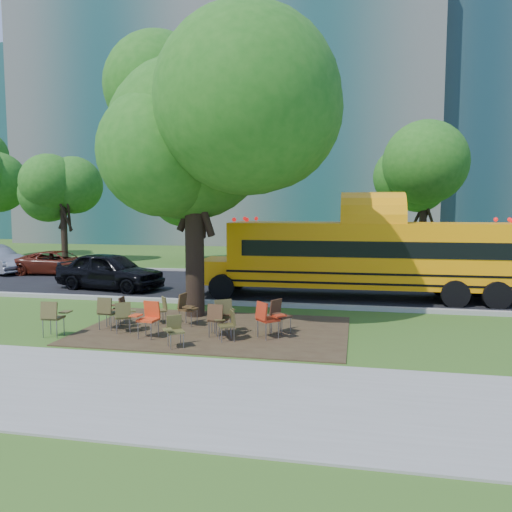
% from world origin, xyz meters
% --- Properties ---
extents(ground, '(160.00, 160.00, 0.00)m').
position_xyz_m(ground, '(0.00, 0.00, 0.00)').
color(ground, '#31591B').
rests_on(ground, ground).
extents(sidewalk, '(60.00, 4.00, 0.04)m').
position_xyz_m(sidewalk, '(0.00, -5.00, 0.02)').
color(sidewalk, gray).
rests_on(sidewalk, ground).
extents(dirt_patch, '(7.00, 4.50, 0.03)m').
position_xyz_m(dirt_patch, '(1.00, -0.50, 0.01)').
color(dirt_patch, '#382819').
rests_on(dirt_patch, ground).
extents(asphalt_road, '(80.00, 8.00, 0.04)m').
position_xyz_m(asphalt_road, '(0.00, 7.00, 0.02)').
color(asphalt_road, black).
rests_on(asphalt_road, ground).
extents(kerb_near, '(80.00, 0.25, 0.14)m').
position_xyz_m(kerb_near, '(0.00, 3.00, 0.07)').
color(kerb_near, gray).
rests_on(kerb_near, ground).
extents(kerb_far, '(80.00, 0.25, 0.14)m').
position_xyz_m(kerb_far, '(0.00, 11.10, 0.07)').
color(kerb_far, gray).
rests_on(kerb_far, ground).
extents(building_main, '(38.00, 16.00, 22.00)m').
position_xyz_m(building_main, '(-8.00, 36.00, 11.00)').
color(building_main, slate).
rests_on(building_main, ground).
extents(bg_tree_0, '(5.20, 5.20, 7.18)m').
position_xyz_m(bg_tree_0, '(-12.00, 13.00, 4.57)').
color(bg_tree_0, black).
rests_on(bg_tree_0, ground).
extents(bg_tree_2, '(4.80, 4.80, 6.62)m').
position_xyz_m(bg_tree_2, '(-5.00, 16.00, 4.21)').
color(bg_tree_2, black).
rests_on(bg_tree_2, ground).
extents(bg_tree_3, '(5.60, 5.60, 7.84)m').
position_xyz_m(bg_tree_3, '(8.00, 14.00, 5.03)').
color(bg_tree_3, black).
rests_on(bg_tree_3, ground).
extents(main_tree, '(7.20, 7.20, 9.42)m').
position_xyz_m(main_tree, '(-0.07, 1.06, 5.81)').
color(main_tree, black).
rests_on(main_tree, ground).
extents(school_bus, '(11.30, 2.74, 2.75)m').
position_xyz_m(school_bus, '(5.07, 5.09, 1.59)').
color(school_bus, '#FF9808').
rests_on(school_bus, ground).
extents(chair_0, '(0.62, 0.59, 0.94)m').
position_xyz_m(chair_0, '(-2.83, -1.96, 0.58)').
color(chair_0, '#4F4622').
rests_on(chair_0, ground).
extents(chair_1, '(0.62, 0.53, 0.91)m').
position_xyz_m(chair_1, '(-1.80, -1.06, 0.56)').
color(chair_1, '#453D1E').
rests_on(chair_1, ground).
extents(chair_2, '(0.57, 0.69, 0.85)m').
position_xyz_m(chair_2, '(-1.24, -1.28, 0.52)').
color(chair_2, '#504D22').
rests_on(chair_2, ground).
extents(chair_3, '(0.65, 0.55, 0.93)m').
position_xyz_m(chair_3, '(-0.43, -1.58, 0.57)').
color(chair_3, red).
rests_on(chair_3, ground).
extents(chair_4, '(0.63, 0.52, 0.89)m').
position_xyz_m(chair_4, '(1.29, -1.23, 0.55)').
color(chair_4, '#482E19').
rests_on(chair_4, ground).
extents(chair_5, '(0.51, 0.64, 0.77)m').
position_xyz_m(chair_5, '(0.53, -2.30, 0.47)').
color(chair_5, brown).
rests_on(chair_5, ground).
extents(chair_6, '(0.63, 0.53, 0.78)m').
position_xyz_m(chair_6, '(1.62, -1.49, 0.48)').
color(chair_6, '#47401E').
rests_on(chair_6, ground).
extents(chair_7, '(0.82, 0.65, 0.95)m').
position_xyz_m(chair_7, '(2.52, -1.13, 0.59)').
color(chair_7, '#AC2812').
rests_on(chair_7, ground).
extents(chair_8, '(0.51, 0.53, 0.81)m').
position_xyz_m(chair_8, '(-1.80, -0.45, 0.50)').
color(chair_8, '#462B19').
rests_on(chair_8, ground).
extents(chair_9, '(0.66, 0.53, 0.78)m').
position_xyz_m(chair_9, '(-0.70, -0.13, 0.48)').
color(chair_9, brown).
rests_on(chair_9, ground).
extents(chair_10, '(0.53, 0.65, 0.91)m').
position_xyz_m(chair_10, '(0.07, -0.15, 0.56)').
color(chair_10, '#4A331A').
rests_on(chair_10, ground).
extents(chair_11, '(0.65, 0.81, 0.97)m').
position_xyz_m(chair_11, '(1.35, -0.98, 0.60)').
color(chair_11, '#49431F').
rests_on(chair_11, ground).
extents(chair_12, '(0.60, 0.76, 0.90)m').
position_xyz_m(chair_12, '(2.72, -0.52, 0.55)').
color(chair_12, '#3F2416').
rests_on(chair_12, ground).
extents(black_car, '(4.72, 2.62, 1.52)m').
position_xyz_m(black_car, '(-4.99, 5.12, 0.76)').
color(black_car, black).
rests_on(black_car, ground).
extents(bg_car_red, '(4.39, 2.36, 1.17)m').
position_xyz_m(bg_car_red, '(-9.66, 8.81, 0.59)').
color(bg_car_red, '#50180D').
rests_on(bg_car_red, ground).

